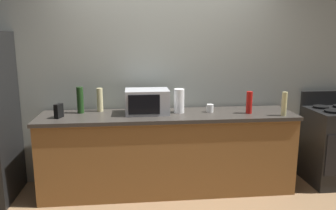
% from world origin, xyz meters
% --- Properties ---
extents(ground_plane, '(8.00, 8.00, 0.00)m').
position_xyz_m(ground_plane, '(0.00, 0.00, 0.00)').
color(ground_plane, '#93704C').
extents(back_wall, '(6.40, 0.10, 2.70)m').
position_xyz_m(back_wall, '(0.00, 0.81, 1.35)').
color(back_wall, '#9EA399').
rests_on(back_wall, ground_plane).
extents(counter_run, '(2.84, 0.64, 0.90)m').
position_xyz_m(counter_run, '(0.00, 0.40, 0.45)').
color(counter_run, brown).
rests_on(counter_run, ground_plane).
extents(stove_range, '(0.60, 0.61, 1.08)m').
position_xyz_m(stove_range, '(2.00, 0.40, 0.46)').
color(stove_range, black).
rests_on(stove_range, ground_plane).
extents(microwave, '(0.48, 0.35, 0.27)m').
position_xyz_m(microwave, '(-0.23, 0.45, 1.04)').
color(microwave, '#B7BABF').
rests_on(microwave, counter_run).
extents(paper_towel_roll, '(0.12, 0.12, 0.27)m').
position_xyz_m(paper_towel_roll, '(0.13, 0.45, 1.04)').
color(paper_towel_roll, white).
rests_on(paper_towel_roll, counter_run).
extents(cordless_phone, '(0.09, 0.12, 0.15)m').
position_xyz_m(cordless_phone, '(-1.17, 0.34, 0.98)').
color(cordless_phone, black).
rests_on(cordless_phone, counter_run).
extents(bottle_wine, '(0.07, 0.07, 0.30)m').
position_xyz_m(bottle_wine, '(-0.97, 0.54, 1.05)').
color(bottle_wine, '#1E3F19').
rests_on(bottle_wine, counter_run).
extents(bottle_vinegar, '(0.06, 0.06, 0.26)m').
position_xyz_m(bottle_vinegar, '(1.24, 0.18, 1.03)').
color(bottle_vinegar, beige).
rests_on(bottle_vinegar, counter_run).
extents(bottle_hot_sauce, '(0.07, 0.07, 0.25)m').
position_xyz_m(bottle_hot_sauce, '(0.90, 0.33, 1.02)').
color(bottle_hot_sauce, red).
rests_on(bottle_hot_sauce, counter_run).
extents(bottle_hand_soap, '(0.07, 0.07, 0.27)m').
position_xyz_m(bottle_hand_soap, '(-0.76, 0.61, 1.03)').
color(bottle_hand_soap, beige).
rests_on(bottle_hand_soap, counter_run).
extents(mug_white, '(0.08, 0.08, 0.09)m').
position_xyz_m(mug_white, '(0.48, 0.43, 0.95)').
color(mug_white, white).
rests_on(mug_white, counter_run).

